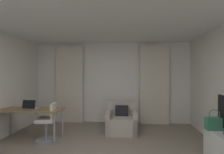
# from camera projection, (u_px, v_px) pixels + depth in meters

# --- Properties ---
(wall_window) EXTENTS (5.12, 0.06, 2.60)m
(wall_window) POSITION_uv_depth(u_px,v_px,m) (111.00, 83.00, 5.64)
(wall_window) COLOR silver
(wall_window) RESTS_ON ground
(ceiling) EXTENTS (5.12, 6.12, 0.06)m
(ceiling) POSITION_uv_depth(u_px,v_px,m) (94.00, 4.00, 2.61)
(ceiling) COLOR white
(ceiling) RESTS_ON wall_left
(curtain_left_panel) EXTENTS (0.90, 0.06, 2.50)m
(curtain_left_panel) POSITION_uv_depth(u_px,v_px,m) (70.00, 84.00, 5.63)
(curtain_left_panel) COLOR beige
(curtain_left_panel) RESTS_ON ground
(curtain_right_panel) EXTENTS (0.90, 0.06, 2.50)m
(curtain_right_panel) POSITION_uv_depth(u_px,v_px,m) (154.00, 85.00, 5.39)
(curtain_right_panel) COLOR beige
(curtain_right_panel) RESTS_ON ground
(armchair) EXTENTS (0.81, 0.79, 0.80)m
(armchair) POSITION_uv_depth(u_px,v_px,m) (122.00, 122.00, 4.65)
(armchair) COLOR #B2A899
(armchair) RESTS_ON ground
(desk) EXTENTS (1.47, 0.58, 0.74)m
(desk) POSITION_uv_depth(u_px,v_px,m) (31.00, 111.00, 4.10)
(desk) COLOR olive
(desk) RESTS_ON ground
(desk_chair) EXTENTS (0.48, 0.48, 0.88)m
(desk_chair) POSITION_uv_depth(u_px,v_px,m) (48.00, 124.00, 4.00)
(desk_chair) COLOR gray
(desk_chair) RESTS_ON ground
(laptop) EXTENTS (0.33, 0.26, 0.22)m
(laptop) POSITION_uv_depth(u_px,v_px,m) (31.00, 107.00, 4.11)
(laptop) COLOR #ADADB2
(laptop) RESTS_ON desk
(handbag_primary) EXTENTS (0.30, 0.14, 0.37)m
(handbag_primary) POSITION_uv_depth(u_px,v_px,m) (214.00, 123.00, 3.06)
(handbag_primary) COLOR #387F5B
(handbag_primary) RESTS_ON tv_console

